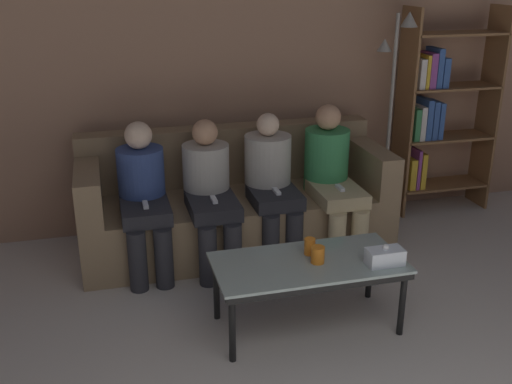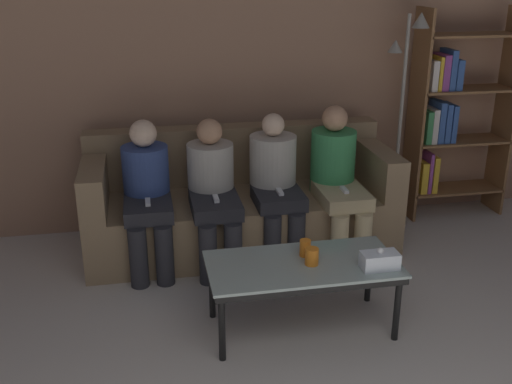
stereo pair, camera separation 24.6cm
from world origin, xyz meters
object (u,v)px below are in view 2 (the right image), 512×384
Objects in this scene: cup_near_left at (305,248)px; standing_lamp at (404,100)px; seated_person_right_end at (337,175)px; seated_person_left_end at (147,190)px; seated_person_mid_right at (275,180)px; tissue_box at (380,260)px; coffee_table at (302,269)px; bookshelf at (449,116)px; seated_person_mid_left at (213,187)px; couch at (240,205)px; cup_near_right at (312,256)px.

standing_lamp reaches higher than cup_near_left.
seated_person_left_end is at bearing 179.79° from seated_person_right_end.
tissue_box is at bearing -74.02° from seated_person_mid_right.
coffee_table is 0.64× the size of bookshelf.
seated_person_right_end is at bearing -151.09° from standing_lamp.
seated_person_mid_left is at bearing -166.35° from bookshelf.
cup_near_left is at bearing -118.18° from seated_person_right_end.
couch is at bearing -174.27° from standing_lamp.
seated_person_right_end reaches higher than seated_person_left_end.
coffee_table is 0.46m from tissue_box.
seated_person_left_end is 0.97m from seated_person_mid_right.
tissue_box is at bearing -42.65° from seated_person_left_end.
cup_near_left is 0.06× the size of bookshelf.
seated_person_right_end is (1.45, -0.01, 0.02)m from seated_person_left_end.
seated_person_left_end is (-1.32, 1.21, 0.09)m from tissue_box.
seated_person_left_end is (-0.89, 1.06, 0.18)m from coffee_table.
cup_near_right is 0.10× the size of seated_person_left_end.
coffee_table is 10.97× the size of cup_near_left.
seated_person_left_end is 1.00× the size of seated_person_mid_right.
cup_near_left is (0.21, -1.20, 0.17)m from couch.
bookshelf is (1.30, 1.72, 0.41)m from tissue_box.
seated_person_left_end is at bearing 178.50° from seated_person_mid_left.
seated_person_mid_left is at bearing 112.90° from cup_near_right.
seated_person_mid_left is 0.98× the size of seated_person_mid_right.
cup_near_right is 1.96m from standing_lamp.
seated_person_right_end is at bearing -156.38° from bookshelf.
standing_lamp is at bearing 16.78° from seated_person_mid_right.
seated_person_mid_left is at bearing -167.03° from standing_lamp.
cup_near_right is 1.20m from seated_person_right_end.
couch is 10.87× the size of tissue_box.
seated_person_mid_right is (0.03, 1.11, 0.09)m from cup_near_right.
bookshelf is 1.02× the size of standing_lamp.
seated_person_right_end is at bearing 64.85° from cup_near_right.
seated_person_right_end is (-1.17, -0.51, -0.30)m from bookshelf.
coffee_table is at bearing -50.05° from seated_person_left_end.
seated_person_left_end is (-0.93, 0.97, 0.09)m from cup_near_left.
standing_lamp reaches higher than seated_person_mid_left.
bookshelf is (1.69, 1.48, 0.40)m from cup_near_left.
tissue_box is at bearing -31.85° from cup_near_left.
cup_near_right is at bearing -30.27° from coffee_table.
seated_person_mid_right is 0.97× the size of seated_person_right_end.
bookshelf is 2.68m from seated_person_left_end.
bookshelf is 1.66× the size of seated_person_mid_right.
seated_person_mid_right reaches higher than cup_near_left.
cup_near_right is at bearing -129.00° from standing_lamp.
seated_person_mid_right is (0.48, 0.03, 0.01)m from seated_person_mid_left.
couch is at bearing 97.38° from coffee_table.
seated_person_left_end is at bearing 129.95° from coffee_table.
standing_lamp is 1.63× the size of seated_person_mid_right.
coffee_table is at bearing 149.73° from cup_near_right.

